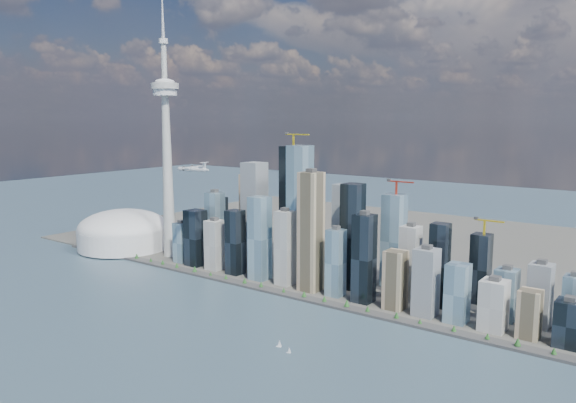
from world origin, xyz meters
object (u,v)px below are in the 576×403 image
Objects in this scene: dome_stadium at (124,232)px; sailboat_west at (289,351)px; airplane at (193,169)px; sailboat_east at (279,344)px; needle_tower at (167,145)px.

sailboat_west is at bearing -20.27° from dome_stadium.
airplane reaches higher than sailboat_east.
dome_stadium is (-140.00, -10.00, -196.40)m from needle_tower.
sailboat_east is at bearing -20.29° from dome_stadium.
needle_tower is 595.52m from sailboat_west.
dome_stadium is at bearing 157.01° from airplane.
sailboat_west is (491.10, -243.10, -233.15)m from needle_tower.
dome_stadium is 18.82× the size of sailboat_east.
dome_stadium is 2.88× the size of airplane.
sailboat_east is at bearing 142.78° from sailboat_west.
needle_tower is at bearing 143.31° from airplane.
sailboat_west is 22.57m from sailboat_east.
dome_stadium is at bearing 142.33° from sailboat_west.
needle_tower reaches higher than sailboat_east.
airplane reaches higher than sailboat_west.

